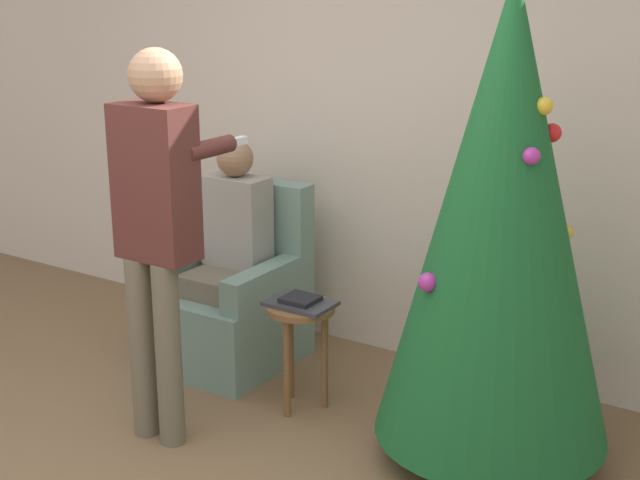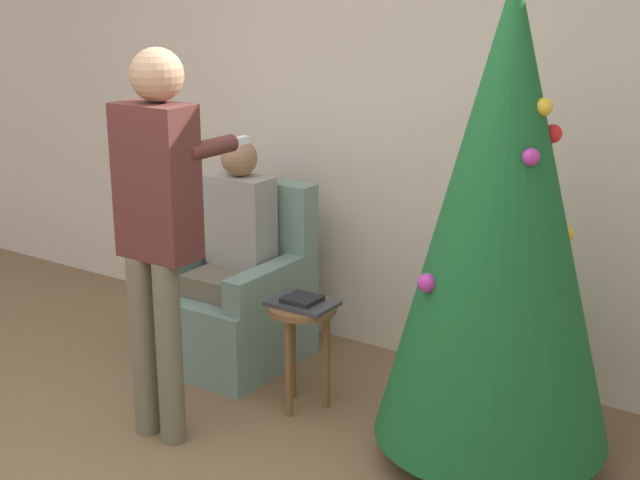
{
  "view_description": "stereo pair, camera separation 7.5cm",
  "coord_description": "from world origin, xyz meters",
  "px_view_note": "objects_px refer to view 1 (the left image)",
  "views": [
    {
      "loc": [
        2.35,
        -2.04,
        2.11
      ],
      "look_at": [
        0.36,
        1.05,
        1.0
      ],
      "focal_mm": 50.0,
      "sensor_mm": 36.0,
      "label": 1
    },
    {
      "loc": [
        2.41,
        -1.99,
        2.11
      ],
      "look_at": [
        0.36,
        1.05,
        1.0
      ],
      "focal_mm": 50.0,
      "sensor_mm": 36.0,
      "label": 2
    }
  ],
  "objects_px": {
    "person_standing": "(157,214)",
    "christmas_tree": "(502,215)",
    "side_stool": "(301,327)",
    "person_seated": "(229,244)",
    "armchair": "(234,303)"
  },
  "relations": [
    {
      "from": "christmas_tree",
      "to": "person_standing",
      "type": "distance_m",
      "value": 1.5
    },
    {
      "from": "side_stool",
      "to": "person_seated",
      "type": "bearing_deg",
      "value": 158.13
    },
    {
      "from": "christmas_tree",
      "to": "person_seated",
      "type": "bearing_deg",
      "value": 172.32
    },
    {
      "from": "armchair",
      "to": "side_stool",
      "type": "relative_size",
      "value": 1.82
    },
    {
      "from": "christmas_tree",
      "to": "person_standing",
      "type": "bearing_deg",
      "value": -156.42
    },
    {
      "from": "armchair",
      "to": "person_standing",
      "type": "height_order",
      "value": "person_standing"
    },
    {
      "from": "person_seated",
      "to": "side_stool",
      "type": "bearing_deg",
      "value": -21.87
    },
    {
      "from": "person_seated",
      "to": "side_stool",
      "type": "xyz_separation_m",
      "value": [
        0.65,
        -0.26,
        -0.25
      ]
    },
    {
      "from": "armchair",
      "to": "person_standing",
      "type": "relative_size",
      "value": 0.55
    },
    {
      "from": "armchair",
      "to": "person_seated",
      "type": "height_order",
      "value": "person_seated"
    },
    {
      "from": "person_standing",
      "to": "christmas_tree",
      "type": "bearing_deg",
      "value": 23.58
    },
    {
      "from": "christmas_tree",
      "to": "side_stool",
      "type": "distance_m",
      "value": 1.22
    },
    {
      "from": "armchair",
      "to": "side_stool",
      "type": "bearing_deg",
      "value": -24.24
    },
    {
      "from": "christmas_tree",
      "to": "side_stool",
      "type": "xyz_separation_m",
      "value": [
        -0.99,
        -0.04,
        -0.71
      ]
    },
    {
      "from": "person_seated",
      "to": "person_standing",
      "type": "xyz_separation_m",
      "value": [
        0.26,
        -0.82,
        0.4
      ]
    }
  ]
}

